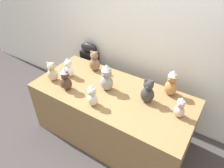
{
  "coord_description": "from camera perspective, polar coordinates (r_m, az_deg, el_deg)",
  "views": [
    {
      "loc": [
        1.01,
        -1.33,
        2.25
      ],
      "look_at": [
        0.0,
        0.25,
        0.86
      ],
      "focal_mm": 32.9,
      "sensor_mm": 36.0,
      "label": 1
    }
  ],
  "objects": [
    {
      "name": "teddy_bear_charcoal",
      "position": [
        2.24,
        9.9,
        -2.11
      ],
      "size": [
        0.17,
        0.15,
        0.29
      ],
      "rotation": [
        0.0,
        0.0,
        0.19
      ],
      "color": "#383533",
      "rests_on": "display_table"
    },
    {
      "name": "display_table",
      "position": [
        2.66,
        -0.0,
        -8.46
      ],
      "size": [
        1.93,
        0.88,
        0.74
      ],
      "primitive_type": "cube",
      "color": "olive",
      "rests_on": "ground_plane"
    },
    {
      "name": "teddy_bear_cream",
      "position": [
        2.18,
        -5.47,
        -3.19
      ],
      "size": [
        0.14,
        0.12,
        0.26
      ],
      "rotation": [
        0.0,
        0.0,
        -0.19
      ],
      "color": "beige",
      "rests_on": "display_table"
    },
    {
      "name": "wall_back",
      "position": [
        2.66,
        8.36,
        15.32
      ],
      "size": [
        7.0,
        0.08,
        2.6
      ],
      "primitive_type": "cube",
      "color": "white",
      "rests_on": "ground_plane"
    },
    {
      "name": "teddy_bear_sand",
      "position": [
        2.65,
        -16.31,
        3.21
      ],
      "size": [
        0.17,
        0.16,
        0.26
      ],
      "rotation": [
        0.0,
        0.0,
        0.4
      ],
      "color": "#CCB78E",
      "rests_on": "display_table"
    },
    {
      "name": "ground_plane",
      "position": [
        2.81,
        -2.88,
        -16.83
      ],
      "size": [
        10.0,
        10.0,
        0.0
      ],
      "primitive_type": "plane",
      "color": "#3D3838"
    },
    {
      "name": "teddy_bear_caramel",
      "position": [
        2.39,
        16.24,
        0.28
      ],
      "size": [
        0.19,
        0.18,
        0.33
      ],
      "rotation": [
        0.0,
        0.0,
        -0.47
      ],
      "color": "#B27A42",
      "rests_on": "display_table"
    },
    {
      "name": "teddy_bear_cocoa",
      "position": [
        2.44,
        -12.75,
        1.36
      ],
      "size": [
        0.15,
        0.13,
        0.3
      ],
      "rotation": [
        0.0,
        0.0,
        0.11
      ],
      "color": "#4C3323",
      "rests_on": "display_table"
    },
    {
      "name": "instrument_case",
      "position": [
        3.32,
        -6.0,
        3.99
      ],
      "size": [
        0.28,
        0.13,
        0.94
      ],
      "rotation": [
        0.0,
        0.0,
        0.04
      ],
      "color": "black",
      "rests_on": "ground_plane"
    },
    {
      "name": "teddy_bear_ash",
      "position": [
        2.36,
        -1.52,
        1.77
      ],
      "size": [
        0.16,
        0.14,
        0.35
      ],
      "rotation": [
        0.0,
        0.0,
        0.01
      ],
      "color": "gray",
      "rests_on": "display_table"
    },
    {
      "name": "teddy_bear_mocha",
      "position": [
        2.74,
        -4.87,
        6.24
      ],
      "size": [
        0.17,
        0.16,
        0.29
      ],
      "rotation": [
        0.0,
        0.0,
        0.24
      ],
      "color": "#7F6047",
      "rests_on": "display_table"
    },
    {
      "name": "teddy_bear_snow",
      "position": [
        2.67,
        -11.91,
        4.55
      ],
      "size": [
        0.14,
        0.12,
        0.27
      ],
      "rotation": [
        0.0,
        0.0,
        -0.19
      ],
      "color": "white",
      "rests_on": "display_table"
    },
    {
      "name": "teddy_bear_blush",
      "position": [
        2.15,
        18.38,
        -6.17
      ],
      "size": [
        0.14,
        0.13,
        0.24
      ],
      "rotation": [
        0.0,
        0.0,
        -0.34
      ],
      "color": "beige",
      "rests_on": "display_table"
    }
  ]
}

